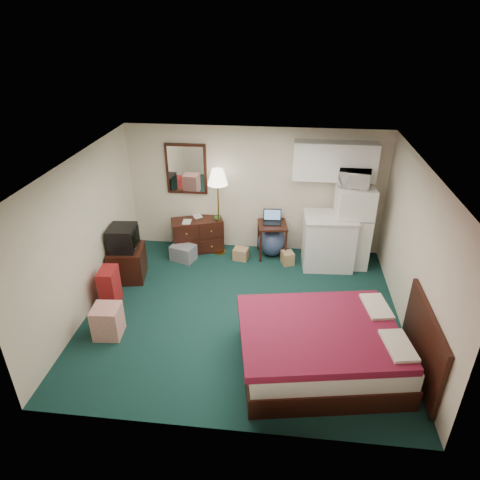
# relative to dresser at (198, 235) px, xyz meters

# --- Properties ---
(floor) EXTENTS (5.00, 4.50, 0.01)m
(floor) POSITION_rel_dresser_xyz_m (1.14, -1.98, -0.34)
(floor) COLOR #132A2C
(floor) RESTS_ON ground
(ceiling) EXTENTS (5.00, 4.50, 0.01)m
(ceiling) POSITION_rel_dresser_xyz_m (1.14, -1.98, 2.16)
(ceiling) COLOR beige
(ceiling) RESTS_ON walls
(walls) EXTENTS (5.01, 4.51, 2.50)m
(walls) POSITION_rel_dresser_xyz_m (1.14, -1.98, 0.91)
(walls) COLOR beige
(walls) RESTS_ON floor
(mirror) EXTENTS (0.80, 0.06, 1.00)m
(mirror) POSITION_rel_dresser_xyz_m (-0.21, 0.24, 1.31)
(mirror) COLOR white
(mirror) RESTS_ON walls
(upper_cabinets) EXTENTS (1.50, 0.35, 0.70)m
(upper_cabinets) POSITION_rel_dresser_xyz_m (2.59, 0.10, 1.61)
(upper_cabinets) COLOR white
(upper_cabinets) RESTS_ON walls
(headboard) EXTENTS (0.06, 1.56, 1.00)m
(headboard) POSITION_rel_dresser_xyz_m (3.60, -3.09, 0.21)
(headboard) COLOR #351209
(headboard) RESTS_ON walls
(dresser) EXTENTS (1.10, 0.77, 0.68)m
(dresser) POSITION_rel_dresser_xyz_m (0.00, 0.00, 0.00)
(dresser) COLOR #351209
(dresser) RESTS_ON floor
(floor_lamp) EXTENTS (0.42, 0.42, 1.77)m
(floor_lamp) POSITION_rel_dresser_xyz_m (0.45, -0.06, 0.54)
(floor_lamp) COLOR gold
(floor_lamp) RESTS_ON floor
(desk) EXTENTS (0.63, 0.63, 0.69)m
(desk) POSITION_rel_dresser_xyz_m (1.51, -0.05, 0.00)
(desk) COLOR #351209
(desk) RESTS_ON floor
(exercise_ball) EXTENTS (0.63, 0.63, 0.57)m
(exercise_ball) POSITION_rel_dresser_xyz_m (1.52, -0.02, -0.06)
(exercise_ball) COLOR navy
(exercise_ball) RESTS_ON floor
(kitchen_counter) EXTENTS (0.96, 0.75, 1.00)m
(kitchen_counter) POSITION_rel_dresser_xyz_m (2.58, -0.31, 0.16)
(kitchen_counter) COLOR white
(kitchen_counter) RESTS_ON floor
(fridge) EXTENTS (0.69, 0.69, 1.59)m
(fridge) POSITION_rel_dresser_xyz_m (2.99, -0.19, 0.45)
(fridge) COLOR white
(fridge) RESTS_ON floor
(bed) EXTENTS (2.35, 1.97, 0.67)m
(bed) POSITION_rel_dresser_xyz_m (2.32, -3.09, -0.01)
(bed) COLOR #500F1B
(bed) RESTS_ON floor
(tv_stand) EXTENTS (0.70, 0.74, 0.60)m
(tv_stand) POSITION_rel_dresser_xyz_m (-1.07, -1.16, -0.04)
(tv_stand) COLOR #351209
(tv_stand) RESTS_ON floor
(suitcase) EXTENTS (0.29, 0.43, 0.67)m
(suitcase) POSITION_rel_dresser_xyz_m (-1.07, -2.00, -0.01)
(suitcase) COLOR maroon
(suitcase) RESTS_ON floor
(retail_box) EXTENTS (0.43, 0.43, 0.50)m
(retail_box) POSITION_rel_dresser_xyz_m (-0.82, -2.75, -0.09)
(retail_box) COLOR silver
(retail_box) RESTS_ON floor
(file_bin) EXTENTS (0.53, 0.46, 0.31)m
(file_bin) POSITION_rel_dresser_xyz_m (-0.21, -0.43, -0.19)
(file_bin) COLOR gray
(file_bin) RESTS_ON floor
(cardboard_box_a) EXTENTS (0.31, 0.28, 0.23)m
(cardboard_box_a) POSITION_rel_dresser_xyz_m (0.91, -0.28, -0.23)
(cardboard_box_a) COLOR brown
(cardboard_box_a) RESTS_ON floor
(cardboard_box_b) EXTENTS (0.28, 0.31, 0.25)m
(cardboard_box_b) POSITION_rel_dresser_xyz_m (1.84, -0.35, -0.22)
(cardboard_box_b) COLOR brown
(cardboard_box_b) RESTS_ON floor
(laptop) EXTENTS (0.37, 0.30, 0.24)m
(laptop) POSITION_rel_dresser_xyz_m (1.50, -0.02, 0.47)
(laptop) COLOR black
(laptop) RESTS_ON desk
(crt_tv) EXTENTS (0.51, 0.54, 0.43)m
(crt_tv) POSITION_rel_dresser_xyz_m (-1.08, -1.17, 0.47)
(crt_tv) COLOR black
(crt_tv) RESTS_ON tv_stand
(microwave) EXTENTS (0.60, 0.41, 0.37)m
(microwave) POSITION_rel_dresser_xyz_m (2.94, -0.19, 1.43)
(microwave) COLOR white
(microwave) RESTS_ON fridge
(book_a) EXTENTS (0.17, 0.03, 0.23)m
(book_a) POSITION_rel_dresser_xyz_m (-0.25, -0.15, 0.46)
(book_a) COLOR brown
(book_a) RESTS_ON dresser
(book_b) EXTENTS (0.16, 0.10, 0.23)m
(book_b) POSITION_rel_dresser_xyz_m (-0.09, 0.10, 0.45)
(book_b) COLOR brown
(book_b) RESTS_ON dresser
(mug) EXTENTS (0.14, 0.12, 0.12)m
(mug) POSITION_rel_dresser_xyz_m (0.41, 0.03, 0.40)
(mug) COLOR #44843D
(mug) RESTS_ON dresser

